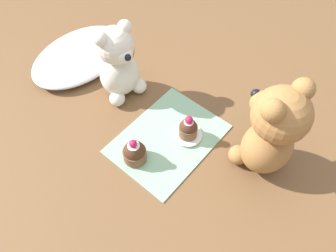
{
  "coord_description": "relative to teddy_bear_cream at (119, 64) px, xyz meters",
  "views": [
    {
      "loc": [
        -0.34,
        -0.29,
        0.68
      ],
      "look_at": [
        0.0,
        0.0,
        0.06
      ],
      "focal_mm": 35.0,
      "sensor_mm": 36.0,
      "label": 1
    }
  ],
  "objects": [
    {
      "name": "cupcake_near_cream_bear",
      "position": [
        -0.14,
        -0.18,
        -0.07
      ],
      "size": [
        0.06,
        0.06,
        0.07
      ],
      "color": "brown",
      "rests_on": "knitted_placemat"
    },
    {
      "name": "teddy_bear_tan",
      "position": [
        0.05,
        -0.4,
        0.02
      ],
      "size": [
        0.14,
        0.14,
        0.25
      ],
      "rotation": [
        0.0,
        0.0,
        2.93
      ],
      "color": "#A3703D",
      "rests_on": "ground_plane"
    },
    {
      "name": "teddy_bear_cream",
      "position": [
        0.0,
        0.0,
        0.0
      ],
      "size": [
        0.12,
        0.12,
        0.21
      ],
      "rotation": [
        0.0,
        0.0,
        -0.19
      ],
      "color": "silver",
      "rests_on": "ground_plane"
    },
    {
      "name": "ground_plane",
      "position": [
        -0.04,
        -0.2,
        -0.1
      ],
      "size": [
        4.0,
        4.0,
        0.0
      ],
      "primitive_type": "plane",
      "color": "brown"
    },
    {
      "name": "saucer_plate",
      "position": [
        -0.0,
        -0.23,
        -0.09
      ],
      "size": [
        0.07,
        0.07,
        0.01
      ],
      "primitive_type": "cylinder",
      "color": "white",
      "rests_on": "knitted_placemat"
    },
    {
      "name": "tulle_cloth",
      "position": [
        0.0,
        0.18,
        -0.08
      ],
      "size": [
        0.31,
        0.21,
        0.04
      ],
      "primitive_type": "ellipsoid",
      "color": "silver",
      "rests_on": "ground_plane"
    },
    {
      "name": "cupcake_near_tan_bear",
      "position": [
        -0.0,
        -0.23,
        -0.06
      ],
      "size": [
        0.05,
        0.05,
        0.07
      ],
      "color": "brown",
      "rests_on": "saucer_plate"
    },
    {
      "name": "knitted_placemat",
      "position": [
        -0.04,
        -0.2,
        -0.1
      ],
      "size": [
        0.27,
        0.2,
        0.01
      ],
      "primitive_type": "cube",
      "color": "#8EBC99",
      "rests_on": "ground_plane"
    }
  ]
}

